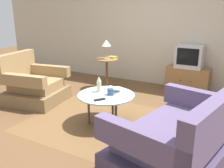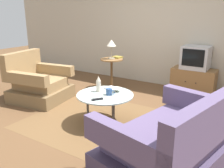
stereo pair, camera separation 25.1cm
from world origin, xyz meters
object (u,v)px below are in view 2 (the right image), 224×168
Objects in this scene: armchair at (38,84)px; vase at (99,84)px; table_lamp at (111,44)px; bowl at (116,90)px; book at (117,57)px; couch at (173,142)px; side_table at (112,67)px; tv_remote_dark at (97,99)px; television at (196,57)px; mug at (109,92)px; tv_stand at (193,81)px; tv_remote_silver at (109,87)px; coffee_table at (105,97)px.

armchair is 1.54m from vase.
table_lamp is 1.67m from bowl.
table_lamp reaches higher than book.
couch is (2.87, -0.66, -0.00)m from armchair.
tv_remote_dark is (0.89, -1.75, 0.00)m from side_table.
book reaches higher than side_table.
television is 2.24m from mug.
book is at bearing -120.33° from tv_remote_dark.
television is (-0.46, 2.62, 0.46)m from couch.
tv_stand is at bearing -90.00° from television.
tv_stand is 4.22× the size of book.
tv_stand is 2.09× the size of table_lamp.
tv_remote_silver is (-0.87, -1.85, 0.21)m from tv_stand.
coffee_table is 4.15× the size of book.
couch reaches higher than book.
television is (0.75, 2.13, 0.32)m from coffee_table.
tv_stand is at bearing 24.27° from book.
vase is 0.37m from tv_remote_dark.
armchair is 2.64× the size of table_lamp.
tv_remote_dark is at bearing -106.45° from television.
tv_stand reaches higher than tv_remote_silver.
book is (-2.01, 2.15, 0.38)m from couch.
couch reaches higher than tv_stand.
tv_remote_dark is (0.89, -1.75, -0.50)m from table_lamp.
armchair is at bearing -112.43° from book.
television reaches higher than book.
armchair reaches higher than book.
side_table is at bearing 119.44° from coffee_table.
mug is 0.33m from tv_remote_silver.
book is (-0.84, 1.92, 0.20)m from tv_remote_dark.
mug is at bearing 75.62° from armchair.
tv_remote_dark is at bearing -106.48° from tv_stand.
television reaches higher than mug.
side_table is 1.74m from television.
table_lamp is at bearing -146.53° from side_table.
couch is 1.34m from bowl.
mug is (0.22, -0.04, -0.07)m from vase.
armchair is at bearing 100.03° from tv_remote_silver.
couch is 9.30× the size of tv_remote_silver.
tv_stand reaches higher than tv_remote_dark.
couch is 12.08× the size of mug.
television is 2.86× the size of tv_remote_silver.
armchair is 1.67m from coffee_table.
side_table reaches higher than tv_remote_silver.
coffee_table is 0.26m from tv_remote_dark.
tv_remote_silver is at bearing -56.33° from book.
armchair is 1.57m from side_table.
television is at bearing -160.48° from tv_remote_dark.
television is (1.59, 0.63, 0.28)m from side_table.
side_table is 1.60m from bowl.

